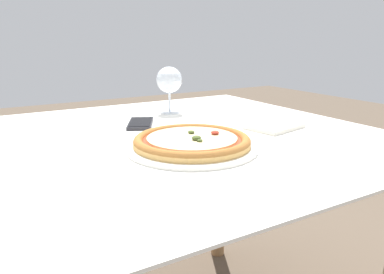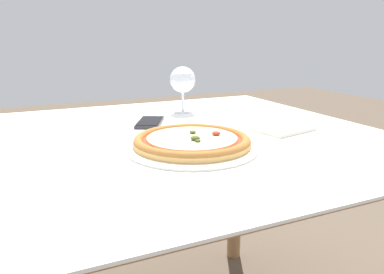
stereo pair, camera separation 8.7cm
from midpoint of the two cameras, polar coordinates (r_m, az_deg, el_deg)
The scene contains 5 objects.
dining_table at distance 0.99m, azimuth -12.32°, elevation -5.17°, with size 1.36×1.03×0.72m.
pizza_plate at distance 0.87m, azimuth -2.85°, elevation -0.87°, with size 0.31×0.31×0.04m.
wine_glass_far_left at distance 1.29m, azimuth -5.44°, elevation 8.51°, with size 0.09×0.09×0.16m.
cell_phone at distance 1.14m, azimuth -10.02°, elevation 2.04°, with size 0.13×0.16×0.01m.
napkin_folded at distance 1.09m, azimuth 10.25°, elevation 1.55°, with size 0.17×0.14×0.01m.
Camera 1 is at (-0.32, -0.87, 0.98)m, focal length 35.00 mm.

